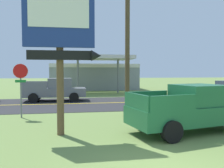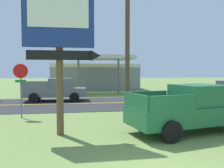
{
  "view_description": "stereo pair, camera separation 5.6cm",
  "coord_description": "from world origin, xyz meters",
  "px_view_note": "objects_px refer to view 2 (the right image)",
  "views": [
    {
      "loc": [
        -2.16,
        -5.1,
        2.5
      ],
      "look_at": [
        0.0,
        8.0,
        1.8
      ],
      "focal_mm": 36.78,
      "sensor_mm": 36.0,
      "label": 1
    },
    {
      "loc": [
        -2.11,
        -5.11,
        2.5
      ],
      "look_at": [
        0.0,
        8.0,
        1.8
      ],
      "focal_mm": 36.78,
      "sensor_mm": 36.0,
      "label": 2
    }
  ],
  "objects_px": {
    "motel_sign": "(61,34)",
    "gas_station": "(95,76)",
    "stop_sign": "(21,81)",
    "utility_pole": "(127,39)",
    "pickup_green_parked_on_lawn": "(191,109)",
    "pickup_grey_on_road": "(56,90)"
  },
  "relations": [
    {
      "from": "motel_sign",
      "to": "gas_station",
      "type": "height_order",
      "value": "motel_sign"
    },
    {
      "from": "pickup_green_parked_on_lawn",
      "to": "gas_station",
      "type": "bearing_deg",
      "value": 94.72
    },
    {
      "from": "motel_sign",
      "to": "pickup_green_parked_on_lawn",
      "type": "distance_m",
      "value": 6.09
    },
    {
      "from": "motel_sign",
      "to": "stop_sign",
      "type": "xyz_separation_m",
      "value": [
        -2.38,
        3.94,
        -1.93
      ]
    },
    {
      "from": "motel_sign",
      "to": "pickup_green_parked_on_lawn",
      "type": "height_order",
      "value": "motel_sign"
    },
    {
      "from": "utility_pole",
      "to": "pickup_green_parked_on_lawn",
      "type": "height_order",
      "value": "utility_pole"
    },
    {
      "from": "stop_sign",
      "to": "motel_sign",
      "type": "bearing_deg",
      "value": -58.83
    },
    {
      "from": "motel_sign",
      "to": "gas_station",
      "type": "distance_m",
      "value": 24.09
    },
    {
      "from": "stop_sign",
      "to": "pickup_green_parked_on_lawn",
      "type": "height_order",
      "value": "stop_sign"
    },
    {
      "from": "utility_pole",
      "to": "pickup_grey_on_road",
      "type": "bearing_deg",
      "value": 121.45
    },
    {
      "from": "pickup_green_parked_on_lawn",
      "to": "pickup_grey_on_road",
      "type": "relative_size",
      "value": 1.06
    },
    {
      "from": "stop_sign",
      "to": "utility_pole",
      "type": "bearing_deg",
      "value": -3.79
    },
    {
      "from": "pickup_grey_on_road",
      "to": "utility_pole",
      "type": "bearing_deg",
      "value": -58.55
    },
    {
      "from": "stop_sign",
      "to": "pickup_grey_on_road",
      "type": "distance_m",
      "value": 7.25
    },
    {
      "from": "gas_station",
      "to": "pickup_grey_on_road",
      "type": "relative_size",
      "value": 2.31
    },
    {
      "from": "utility_pole",
      "to": "pickup_green_parked_on_lawn",
      "type": "distance_m",
      "value": 5.43
    },
    {
      "from": "stop_sign",
      "to": "gas_station",
      "type": "xyz_separation_m",
      "value": [
        5.7,
        19.83,
        -0.08
      ]
    },
    {
      "from": "gas_station",
      "to": "pickup_green_parked_on_lawn",
      "type": "distance_m",
      "value": 24.15
    },
    {
      "from": "utility_pole",
      "to": "gas_station",
      "type": "height_order",
      "value": "utility_pole"
    },
    {
      "from": "pickup_grey_on_road",
      "to": "gas_station",
      "type": "bearing_deg",
      "value": 70.96
    },
    {
      "from": "pickup_green_parked_on_lawn",
      "to": "pickup_grey_on_road",
      "type": "bearing_deg",
      "value": 119.57
    },
    {
      "from": "motel_sign",
      "to": "pickup_green_parked_on_lawn",
      "type": "relative_size",
      "value": 1.08
    }
  ]
}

